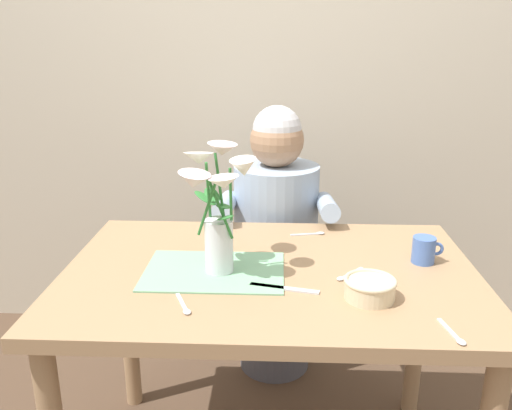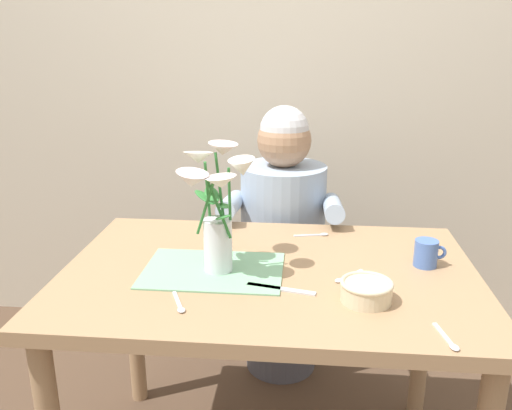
{
  "view_description": "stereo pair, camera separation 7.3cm",
  "coord_description": "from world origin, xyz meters",
  "px_view_note": "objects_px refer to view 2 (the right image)",
  "views": [
    {
      "loc": [
        0.02,
        -1.42,
        1.4
      ],
      "look_at": [
        -0.04,
        0.05,
        0.92
      ],
      "focal_mm": 37.55,
      "sensor_mm": 36.0,
      "label": 1
    },
    {
      "loc": [
        0.1,
        -1.42,
        1.4
      ],
      "look_at": [
        -0.04,
        0.05,
        0.92
      ],
      "focal_mm": 37.55,
      "sensor_mm": 36.0,
      "label": 2
    }
  ],
  "objects_px": {
    "ceramic_bowl": "(366,290)",
    "dinner_knife": "(281,289)",
    "flower_vase": "(216,203)",
    "seated_person": "(282,246)",
    "coffee_cup": "(426,253)"
  },
  "relations": [
    {
      "from": "ceramic_bowl",
      "to": "dinner_knife",
      "type": "bearing_deg",
      "value": 169.33
    },
    {
      "from": "flower_vase",
      "to": "ceramic_bowl",
      "type": "xyz_separation_m",
      "value": [
        0.41,
        -0.14,
        -0.18
      ]
    },
    {
      "from": "flower_vase",
      "to": "ceramic_bowl",
      "type": "bearing_deg",
      "value": -19.47
    },
    {
      "from": "seated_person",
      "to": "flower_vase",
      "type": "relative_size",
      "value": 3.17
    },
    {
      "from": "ceramic_bowl",
      "to": "coffee_cup",
      "type": "height_order",
      "value": "coffee_cup"
    },
    {
      "from": "seated_person",
      "to": "coffee_cup",
      "type": "height_order",
      "value": "seated_person"
    },
    {
      "from": "flower_vase",
      "to": "ceramic_bowl",
      "type": "relative_size",
      "value": 2.63
    },
    {
      "from": "flower_vase",
      "to": "seated_person",
      "type": "bearing_deg",
      "value": 76.04
    },
    {
      "from": "ceramic_bowl",
      "to": "dinner_knife",
      "type": "xyz_separation_m",
      "value": [
        -0.22,
        0.04,
        -0.03
      ]
    },
    {
      "from": "flower_vase",
      "to": "dinner_knife",
      "type": "distance_m",
      "value": 0.3
    },
    {
      "from": "dinner_knife",
      "to": "seated_person",
      "type": "bearing_deg",
      "value": 105.04
    },
    {
      "from": "ceramic_bowl",
      "to": "coffee_cup",
      "type": "relative_size",
      "value": 1.46
    },
    {
      "from": "seated_person",
      "to": "dinner_knife",
      "type": "relative_size",
      "value": 5.97
    },
    {
      "from": "dinner_knife",
      "to": "coffee_cup",
      "type": "height_order",
      "value": "coffee_cup"
    },
    {
      "from": "flower_vase",
      "to": "ceramic_bowl",
      "type": "distance_m",
      "value": 0.47
    }
  ]
}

